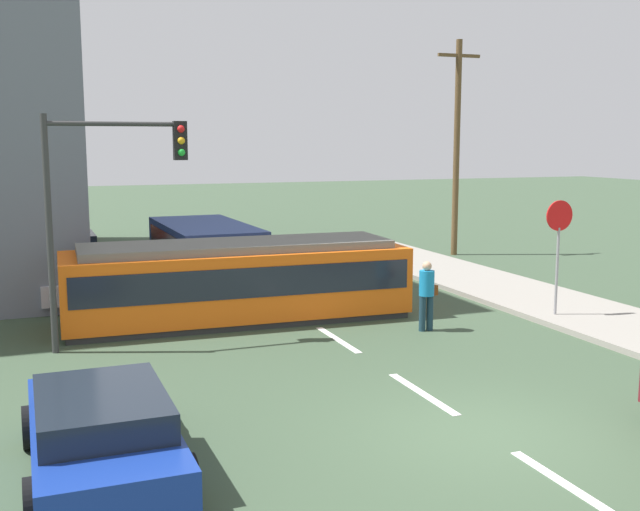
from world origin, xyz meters
name	(u,v)px	position (x,y,z in m)	size (l,w,h in m)	color
ground_plane	(283,305)	(0.00, 10.00, 0.00)	(120.00, 120.00, 0.00)	#384B36
sidewalk_curb_right	(581,313)	(6.80, 6.00, 0.07)	(3.20, 36.00, 0.14)	gray
lane_stripe_0	(570,487)	(0.00, -2.00, 0.01)	(0.16, 2.40, 0.01)	silver
lane_stripe_1	(422,393)	(0.00, 2.00, 0.01)	(0.16, 2.40, 0.01)	silver
lane_stripe_2	(338,340)	(0.00, 6.00, 0.01)	(0.16, 2.40, 0.01)	silver
lane_stripe_3	(239,277)	(0.00, 14.73, 0.01)	(0.16, 2.40, 0.01)	silver
lane_stripe_4	(200,252)	(0.00, 20.73, 0.01)	(0.16, 2.40, 0.01)	silver
streetcar_tram	(237,280)	(-1.61, 8.73, 1.03)	(8.57, 2.80, 1.99)	orange
city_bus	(205,249)	(-1.25, 14.04, 1.08)	(2.65, 5.81, 1.89)	#344B8D
pedestrian_crossing	(427,292)	(2.29, 6.05, 0.94)	(0.51, 0.36, 1.67)	#193441
parked_sedan_near	(102,431)	(-5.65, 0.56, 0.62)	(2.03, 4.32, 1.19)	navy
parked_sedan_mid	(73,279)	(-5.33, 12.69, 0.62)	(2.17, 4.08, 1.19)	#BCB8C1
parked_sedan_far	(70,249)	(-5.08, 19.11, 0.62)	(2.06, 4.17, 1.19)	silver
parked_sedan_furthest	(61,229)	(-5.13, 25.89, 0.63)	(2.11, 4.51, 1.19)	#A7250E
stop_sign	(559,233)	(5.88, 5.88, 2.19)	(0.76, 0.07, 2.88)	gray
traffic_light_mast	(106,186)	(-4.85, 7.17, 3.54)	(2.99, 0.33, 5.03)	#333333
utility_pole_mid	(457,144)	(9.28, 16.53, 4.33)	(1.80, 0.24, 8.30)	brown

